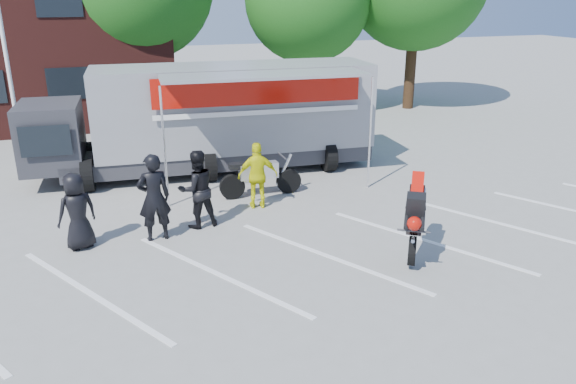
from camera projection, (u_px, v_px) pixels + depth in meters
ground at (338, 279)px, 10.96m from camera, size 100.00×100.00×0.00m
parking_bay_lines at (319, 257)px, 11.85m from camera, size 18.09×13.33×0.01m
flagpole at (7, 0)px, 16.24m from camera, size 1.61×0.12×8.00m
tree_mid at (308, 0)px, 24.16m from camera, size 5.44×5.44×7.68m
transporter_truck at (221, 170)px, 17.64m from camera, size 10.44×5.53×3.23m
parked_motorcycle at (261, 196)px, 15.43m from camera, size 2.34×0.82×1.22m
stunt_bike_rider at (412, 253)px, 12.04m from camera, size 1.60×1.87×2.00m
spectator_leather_a at (77, 211)px, 12.04m from camera, size 0.98×0.81×1.71m
spectator_leather_b at (154, 198)px, 12.40m from camera, size 0.78×0.55×2.01m
spectator_leather_c at (197, 189)px, 13.13m from camera, size 1.02×0.86×1.88m
spectator_hivis at (258, 176)px, 14.32m from camera, size 1.07×0.58×1.73m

